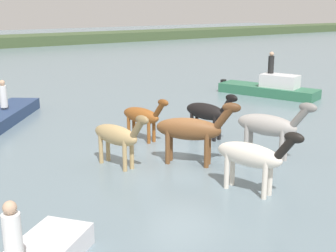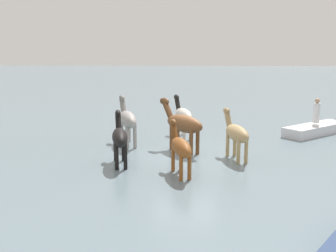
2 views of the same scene
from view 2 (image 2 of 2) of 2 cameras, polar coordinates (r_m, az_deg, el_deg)
The scene contains 9 objects.
ground_plane at distance 15.93m, azimuth 2.52°, elevation -3.98°, with size 162.02×162.02×0.00m, color slate.
horse_mid_herd at distance 15.14m, azimuth 9.76°, elevation -1.02°, with size 0.99×2.35×1.82m.
horse_rear_stallion at distance 13.11m, azimuth 1.80°, elevation -3.04°, with size 0.96×2.20×1.71m.
horse_gray_outer at distance 14.34m, azimuth -6.94°, elevation -1.60°, with size 0.92×2.37×1.83m.
horse_pinto_flank at distance 16.08m, azimuth 2.13°, elevation 0.35°, with size 2.04×2.31×2.08m.
horse_dun_straggler at distance 18.73m, azimuth 2.18°, elevation 1.58°, with size 1.11×2.43×1.89m.
horse_chestnut_trailing at distance 17.24m, azimuth -5.85°, elevation 0.97°, with size 1.27×2.61×2.05m.
boat_dinghy_port at distance 20.83m, azimuth 20.49°, elevation -0.63°, with size 3.77×3.35×0.72m.
person_boatman_standing at distance 20.64m, azimuth 20.54°, elevation 1.97°, with size 0.32×0.32×1.19m.
Camera 2 is at (0.02, 15.38, 4.15)m, focal length 42.50 mm.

